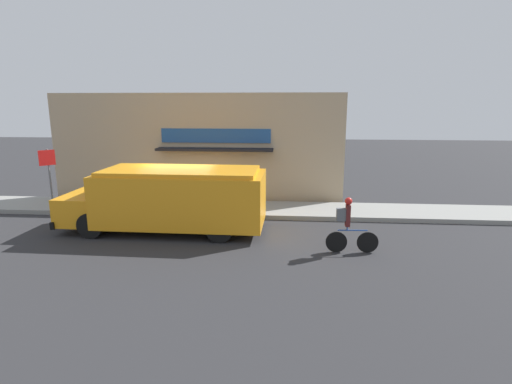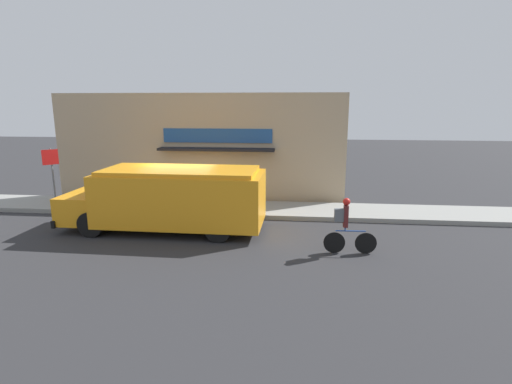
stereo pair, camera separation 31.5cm
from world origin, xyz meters
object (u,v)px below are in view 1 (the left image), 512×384
(cyclist, at_px, (349,226))
(stop_sign_post, at_px, (48,168))
(school_bus, at_px, (172,198))
(trash_bin, at_px, (173,195))

(cyclist, bearing_deg, stop_sign_post, 159.21)
(cyclist, bearing_deg, school_bus, 161.72)
(trash_bin, bearing_deg, school_bus, -74.44)
(stop_sign_post, bearing_deg, trash_bin, 5.19)
(school_bus, height_order, stop_sign_post, stop_sign_post)
(stop_sign_post, distance_m, trash_bin, 4.97)
(stop_sign_post, bearing_deg, cyclist, -18.40)
(stop_sign_post, height_order, trash_bin, stop_sign_post)
(cyclist, height_order, trash_bin, cyclist)
(school_bus, xyz_separation_m, trash_bin, (-0.71, 2.55, -0.48))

